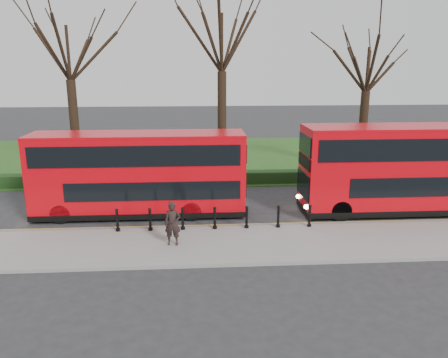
{
  "coord_description": "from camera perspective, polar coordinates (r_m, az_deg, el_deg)",
  "views": [
    {
      "loc": [
        0.15,
        -20.05,
        7.46
      ],
      "look_at": [
        1.51,
        0.5,
        2.0
      ],
      "focal_mm": 35.0,
      "sensor_mm": 36.0,
      "label": 1
    }
  ],
  "objects": [
    {
      "name": "pavement",
      "position": [
        18.58,
        -3.98,
        -8.61
      ],
      "size": [
        60.0,
        4.0,
        0.15
      ],
      "primitive_type": "cube",
      "color": "gray",
      "rests_on": "ground"
    },
    {
      "name": "yellow_line_inner",
      "position": [
        20.92,
        -3.97,
        -6.06
      ],
      "size": [
        60.0,
        0.1,
        0.01
      ],
      "primitive_type": "cube",
      "color": "yellow",
      "rests_on": "ground"
    },
    {
      "name": "tree_right",
      "position": [
        32.31,
        18.29,
        14.01
      ],
      "size": [
        6.52,
        6.52,
        10.18
      ],
      "color": "black",
      "rests_on": "ground"
    },
    {
      "name": "ground",
      "position": [
        21.39,
        -3.97,
        -5.6
      ],
      "size": [
        120.0,
        120.0,
        0.0
      ],
      "primitive_type": "plane",
      "color": "#28282B",
      "rests_on": "ground"
    },
    {
      "name": "grass_verge",
      "position": [
        35.83,
        -3.95,
        2.84
      ],
      "size": [
        60.0,
        18.0,
        0.06
      ],
      "primitive_type": "cube",
      "color": "#244A18",
      "rests_on": "ground"
    },
    {
      "name": "tree_left",
      "position": [
        31.15,
        -19.74,
        15.94
      ],
      "size": [
        7.49,
        7.49,
        11.7
      ],
      "color": "black",
      "rests_on": "ground"
    },
    {
      "name": "hedge",
      "position": [
        27.76,
        -3.97,
        0.08
      ],
      "size": [
        60.0,
        0.9,
        0.8
      ],
      "primitive_type": "cube",
      "color": "black",
      "rests_on": "ground"
    },
    {
      "name": "bus_lead",
      "position": [
        22.14,
        -11.01,
        0.57
      ],
      "size": [
        10.5,
        2.41,
        4.17
      ],
      "color": "red",
      "rests_on": "ground"
    },
    {
      "name": "tree_mid",
      "position": [
        30.16,
        -0.28,
        18.16
      ],
      "size": [
        8.1,
        8.1,
        12.65
      ],
      "color": "black",
      "rests_on": "ground"
    },
    {
      "name": "bus_rear",
      "position": [
        24.14,
        23.4,
        1.15
      ],
      "size": [
        11.24,
        2.58,
        4.47
      ],
      "color": "red",
      "rests_on": "ground"
    },
    {
      "name": "pedestrian",
      "position": [
        18.19,
        -6.73,
        -5.81
      ],
      "size": [
        0.71,
        0.5,
        1.85
      ],
      "primitive_type": "imported",
      "rotation": [
        0.0,
        0.0,
        -0.08
      ],
      "color": "black",
      "rests_on": "pavement"
    },
    {
      "name": "yellow_line_outer",
      "position": [
        20.74,
        -3.97,
        -6.26
      ],
      "size": [
        60.0,
        0.1,
        0.01
      ],
      "primitive_type": "cube",
      "color": "yellow",
      "rests_on": "ground"
    },
    {
      "name": "kerb",
      "position": [
        20.43,
        -3.97,
        -6.38
      ],
      "size": [
        60.0,
        0.25,
        0.16
      ],
      "primitive_type": "cube",
      "color": "slate",
      "rests_on": "ground"
    },
    {
      "name": "bollard_row",
      "position": [
        19.92,
        -1.21,
        -5.15
      ],
      "size": [
        8.91,
        0.15,
        1.0
      ],
      "color": "black",
      "rests_on": "pavement"
    }
  ]
}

